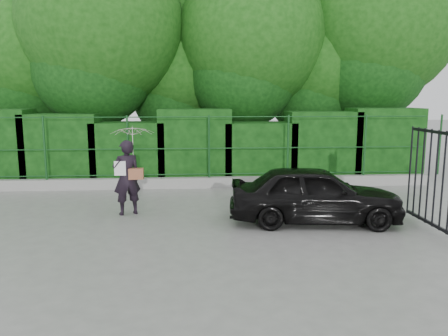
{
  "coord_description": "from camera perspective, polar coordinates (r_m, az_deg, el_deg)",
  "views": [
    {
      "loc": [
        -0.09,
        -7.95,
        2.63
      ],
      "look_at": [
        0.6,
        1.3,
        1.1
      ],
      "focal_mm": 35.0,
      "sensor_mm": 36.0,
      "label": 1
    }
  ],
  "objects": [
    {
      "name": "ground",
      "position": [
        8.38,
        -3.46,
        -8.95
      ],
      "size": [
        80.0,
        80.0,
        0.0
      ],
      "primitive_type": "plane",
      "color": "gray"
    },
    {
      "name": "kerb",
      "position": [
        12.7,
        -3.75,
        -1.92
      ],
      "size": [
        14.0,
        0.25,
        0.3
      ],
      "primitive_type": "cube",
      "color": "#9E9E99",
      "rests_on": "ground"
    },
    {
      "name": "fence",
      "position": [
        12.54,
        -2.79,
        2.8
      ],
      "size": [
        14.13,
        0.06,
        1.8
      ],
      "color": "#14421A",
      "rests_on": "kerb"
    },
    {
      "name": "hedge",
      "position": [
        13.54,
        -3.77,
        2.67
      ],
      "size": [
        14.2,
        1.2,
        2.26
      ],
      "color": "black",
      "rests_on": "ground"
    },
    {
      "name": "trees",
      "position": [
        15.86,
        0.26,
        16.56
      ],
      "size": [
        17.1,
        6.15,
        8.08
      ],
      "color": "black",
      "rests_on": "ground"
    },
    {
      "name": "woman",
      "position": [
        9.9,
        -12.09,
        1.45
      ],
      "size": [
        0.98,
        0.96,
        1.99
      ],
      "color": "black",
      "rests_on": "ground"
    },
    {
      "name": "car",
      "position": [
        9.34,
        11.77,
        -3.35
      ],
      "size": [
        3.69,
        1.81,
        1.21
      ],
      "primitive_type": "imported",
      "rotation": [
        0.0,
        0.0,
        1.46
      ],
      "color": "black",
      "rests_on": "ground"
    }
  ]
}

